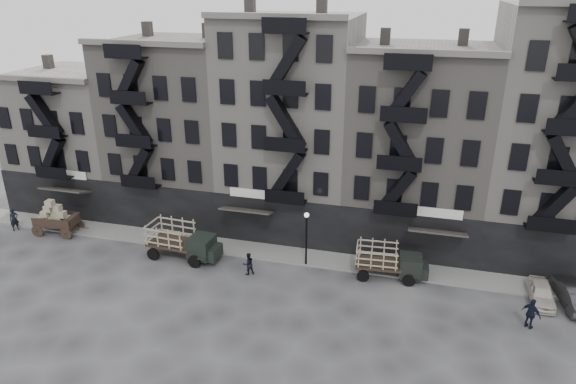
% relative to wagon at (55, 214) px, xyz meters
% --- Properties ---
extents(ground, '(140.00, 140.00, 0.00)m').
position_rel_wagon_xyz_m(ground, '(18.10, -2.47, -1.71)').
color(ground, '#38383A').
rests_on(ground, ground).
extents(sidewalk, '(55.00, 2.50, 0.15)m').
position_rel_wagon_xyz_m(sidewalk, '(18.10, 1.28, -1.63)').
color(sidewalk, slate).
rests_on(sidewalk, ground).
extents(building_west, '(10.00, 11.35, 13.20)m').
position_rel_wagon_xyz_m(building_west, '(-1.90, 7.36, 4.29)').
color(building_west, '#9A968D').
rests_on(building_west, ground).
extents(building_midwest, '(10.00, 11.35, 16.20)m').
position_rel_wagon_xyz_m(building_midwest, '(8.10, 7.36, 5.79)').
color(building_midwest, slate).
rests_on(building_midwest, ground).
extents(building_center, '(10.00, 11.35, 18.20)m').
position_rel_wagon_xyz_m(building_center, '(18.10, 7.35, 6.79)').
color(building_center, '#9A968D').
rests_on(building_center, ground).
extents(building_mideast, '(10.00, 11.35, 16.20)m').
position_rel_wagon_xyz_m(building_mideast, '(28.10, 7.36, 5.79)').
color(building_mideast, slate).
rests_on(building_mideast, ground).
extents(building_east, '(10.00, 11.35, 19.20)m').
position_rel_wagon_xyz_m(building_east, '(38.10, 7.35, 7.29)').
color(building_east, '#9A968D').
rests_on(building_east, ground).
extents(lamp_post, '(0.36, 0.36, 4.28)m').
position_rel_wagon_xyz_m(lamp_post, '(21.10, 0.13, 1.08)').
color(lamp_post, black).
rests_on(lamp_post, ground).
extents(wagon, '(3.68, 2.18, 2.99)m').
position_rel_wagon_xyz_m(wagon, '(0.00, 0.00, 0.00)').
color(wagon, black).
rests_on(wagon, ground).
extents(stake_truck_west, '(5.64, 2.60, 2.76)m').
position_rel_wagon_xyz_m(stake_truck_west, '(11.86, -1.06, -0.13)').
color(stake_truck_west, black).
rests_on(stake_truck_west, ground).
extents(stake_truck_east, '(5.06, 2.33, 2.48)m').
position_rel_wagon_xyz_m(stake_truck_east, '(27.07, 0.14, -0.29)').
color(stake_truck_east, black).
rests_on(stake_truck_east, ground).
extents(car_east, '(1.52, 3.67, 1.24)m').
position_rel_wagon_xyz_m(car_east, '(36.87, -0.34, -1.09)').
color(car_east, beige).
rests_on(car_east, ground).
extents(car_far, '(2.11, 4.71, 1.50)m').
position_rel_wagon_xyz_m(car_far, '(38.83, -0.17, -0.96)').
color(car_far, '#252527').
rests_on(car_far, ground).
extents(pedestrian_west, '(0.75, 0.84, 1.94)m').
position_rel_wagon_xyz_m(pedestrian_west, '(-3.71, -0.47, -0.74)').
color(pedestrian_west, black).
rests_on(pedestrian_west, ground).
extents(pedestrian_mid, '(1.02, 1.00, 1.66)m').
position_rel_wagon_xyz_m(pedestrian_mid, '(17.41, -2.04, -0.88)').
color(pedestrian_mid, black).
rests_on(pedestrian_mid, ground).
extents(policeman, '(1.22, 1.11, 2.00)m').
position_rel_wagon_xyz_m(policeman, '(35.72, -3.51, -0.71)').
color(policeman, black).
rests_on(policeman, ground).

